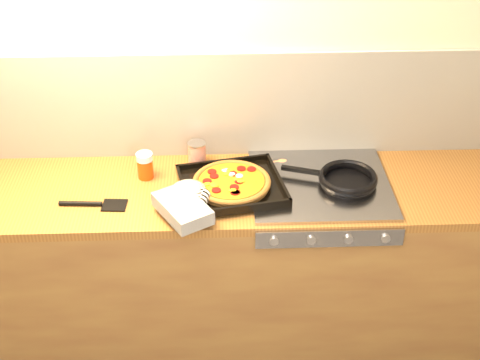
{
  "coord_description": "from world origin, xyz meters",
  "views": [
    {
      "loc": [
        0.01,
        -1.3,
        2.52
      ],
      "look_at": [
        0.1,
        1.08,
        0.95
      ],
      "focal_mm": 50.0,
      "sensor_mm": 36.0,
      "label": 1
    }
  ],
  "objects_px": {
    "frying_pan": "(347,179)",
    "tomato_can": "(197,154)",
    "pizza_on_tray": "(218,189)",
    "juice_glass": "(145,165)"
  },
  "relations": [
    {
      "from": "frying_pan",
      "to": "tomato_can",
      "type": "relative_size",
      "value": 3.82
    },
    {
      "from": "frying_pan",
      "to": "juice_glass",
      "type": "bearing_deg",
      "value": 173.05
    },
    {
      "from": "pizza_on_tray",
      "to": "juice_glass",
      "type": "bearing_deg",
      "value": 151.45
    },
    {
      "from": "pizza_on_tray",
      "to": "frying_pan",
      "type": "xyz_separation_m",
      "value": [
        0.56,
        0.07,
        -0.01
      ]
    },
    {
      "from": "juice_glass",
      "to": "tomato_can",
      "type": "bearing_deg",
      "value": 22.64
    },
    {
      "from": "pizza_on_tray",
      "to": "tomato_can",
      "type": "bearing_deg",
      "value": 108.95
    },
    {
      "from": "pizza_on_tray",
      "to": "juice_glass",
      "type": "relative_size",
      "value": 4.77
    },
    {
      "from": "juice_glass",
      "to": "frying_pan",
      "type": "bearing_deg",
      "value": -6.95
    },
    {
      "from": "tomato_can",
      "to": "juice_glass",
      "type": "distance_m",
      "value": 0.24
    },
    {
      "from": "frying_pan",
      "to": "tomato_can",
      "type": "xyz_separation_m",
      "value": [
        -0.65,
        0.2,
        0.02
      ]
    }
  ]
}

